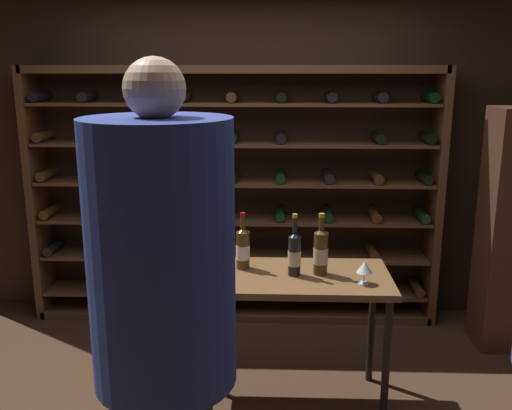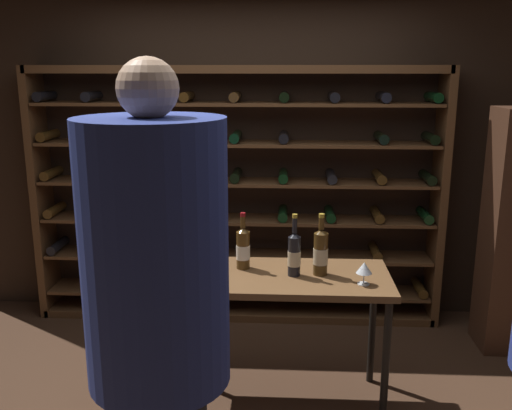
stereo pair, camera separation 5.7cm
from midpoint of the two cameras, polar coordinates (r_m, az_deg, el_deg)
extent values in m
cube|color=#332319|center=(4.56, -1.02, 6.13)|extent=(4.95, 0.10, 2.79)
cube|color=brown|center=(4.83, -21.79, 0.97)|extent=(0.06, 0.32, 2.03)
cube|color=brown|center=(4.58, 17.54, 0.66)|extent=(0.06, 0.32, 2.03)
cube|color=brown|center=(4.32, -2.82, 13.71)|extent=(3.17, 0.32, 0.06)
cube|color=brown|center=(4.75, -2.53, -10.79)|extent=(3.17, 0.32, 0.06)
cube|color=brown|center=(4.67, -2.56, -8.70)|extent=(3.09, 0.32, 0.02)
cylinder|color=black|center=(4.87, -15.88, -7.59)|extent=(0.08, 0.30, 0.08)
cylinder|color=#4C3314|center=(4.65, -2.57, -8.08)|extent=(0.08, 0.30, 0.08)
cylinder|color=black|center=(4.64, 2.06, -8.14)|extent=(0.08, 0.30, 0.08)
cylinder|color=#4C3314|center=(4.65, 6.69, -8.16)|extent=(0.08, 0.30, 0.08)
cylinder|color=black|center=(4.70, 11.26, -8.12)|extent=(0.08, 0.30, 0.08)
cylinder|color=#4C3314|center=(4.77, 15.72, -8.04)|extent=(0.08, 0.30, 0.08)
cube|color=brown|center=(4.56, -2.60, -5.16)|extent=(3.09, 0.32, 0.02)
cylinder|color=black|center=(4.90, -20.27, -4.03)|extent=(0.08, 0.30, 0.08)
cylinder|color=#4C3314|center=(4.77, -16.12, -4.18)|extent=(0.08, 0.30, 0.08)
cylinder|color=black|center=(4.67, -11.77, -4.31)|extent=(0.08, 0.30, 0.08)
cylinder|color=black|center=(4.59, -7.25, -4.42)|extent=(0.08, 0.30, 0.08)
cylinder|color=#4C3314|center=(4.59, 11.44, -4.59)|extent=(0.08, 0.30, 0.08)
cube|color=brown|center=(4.47, -2.64, -1.47)|extent=(3.09, 0.32, 0.02)
cylinder|color=#4C3314|center=(4.82, -20.57, -0.57)|extent=(0.08, 0.30, 0.08)
cylinder|color=black|center=(4.51, -7.37, -0.74)|extent=(0.08, 0.30, 0.08)
cylinder|color=black|center=(4.44, 2.13, -0.84)|extent=(0.08, 0.30, 0.08)
cylinder|color=black|center=(4.46, 6.91, -0.88)|extent=(0.08, 0.30, 0.08)
cylinder|color=#4C3314|center=(4.51, 11.63, -0.91)|extent=(0.08, 0.30, 0.08)
cylinder|color=black|center=(4.58, 16.21, -0.94)|extent=(0.08, 0.30, 0.08)
cube|color=brown|center=(4.40, -2.69, 2.36)|extent=(3.09, 0.32, 0.02)
cylinder|color=#4C3314|center=(4.75, -20.87, 2.99)|extent=(0.08, 0.30, 0.08)
cylinder|color=black|center=(4.62, -16.62, 3.03)|extent=(0.08, 0.30, 0.08)
cylinder|color=black|center=(4.52, -12.15, 3.06)|extent=(0.08, 0.30, 0.08)
cylinder|color=black|center=(4.44, -7.49, 3.07)|extent=(0.08, 0.30, 0.08)
cylinder|color=black|center=(4.39, -2.69, 3.06)|extent=(0.08, 0.30, 0.08)
cylinder|color=black|center=(4.38, 2.17, 3.03)|extent=(0.08, 0.30, 0.08)
cylinder|color=black|center=(4.39, 7.03, 2.97)|extent=(0.08, 0.30, 0.08)
cylinder|color=#4C3314|center=(4.44, 11.81, 2.90)|extent=(0.08, 0.30, 0.08)
cylinder|color=black|center=(4.52, 16.47, 2.80)|extent=(0.08, 0.30, 0.08)
cube|color=brown|center=(4.35, -2.73, 6.29)|extent=(3.09, 0.32, 0.02)
cylinder|color=#4C3314|center=(4.71, -21.19, 6.63)|extent=(0.08, 0.30, 0.08)
cylinder|color=black|center=(4.47, -12.34, 6.90)|extent=(0.08, 0.30, 0.08)
cylinder|color=#4C3314|center=(4.39, -7.61, 6.98)|extent=(0.08, 0.30, 0.08)
cylinder|color=black|center=(4.35, -2.74, 7.01)|extent=(0.08, 0.30, 0.08)
cylinder|color=black|center=(4.33, 2.20, 6.99)|extent=(0.08, 0.30, 0.08)
cylinder|color=black|center=(4.39, 12.01, 6.80)|extent=(0.08, 0.30, 0.08)
cylinder|color=black|center=(4.47, 16.74, 6.64)|extent=(0.08, 0.30, 0.08)
cube|color=brown|center=(4.32, -2.78, 10.30)|extent=(3.09, 0.32, 0.02)
cylinder|color=black|center=(4.69, -21.52, 10.32)|extent=(0.08, 0.30, 0.08)
cylinder|color=black|center=(4.55, -17.16, 10.58)|extent=(0.08, 0.30, 0.08)
cylinder|color=black|center=(4.45, -12.55, 10.80)|extent=(0.08, 0.30, 0.08)
cylinder|color=#4C3314|center=(4.37, -7.74, 10.95)|extent=(0.08, 0.30, 0.08)
cylinder|color=#4C3314|center=(4.32, -2.79, 11.03)|extent=(0.08, 0.30, 0.08)
cylinder|color=black|center=(4.31, 2.24, 11.02)|extent=(0.08, 0.30, 0.08)
cylinder|color=black|center=(4.32, 7.27, 10.93)|extent=(0.08, 0.30, 0.08)
cylinder|color=black|center=(4.37, 12.21, 10.77)|extent=(0.08, 0.30, 0.08)
cylinder|color=black|center=(4.45, 17.01, 10.53)|extent=(0.08, 0.30, 0.08)
cube|color=brown|center=(3.31, 1.28, -7.42)|extent=(1.37, 0.60, 0.04)
cylinder|color=black|center=(3.33, -10.26, -15.37)|extent=(0.04, 0.04, 0.79)
cylinder|color=black|center=(3.31, 12.67, -15.66)|extent=(0.04, 0.04, 0.79)
cylinder|color=black|center=(3.76, -8.63, -11.72)|extent=(0.04, 0.04, 0.79)
cylinder|color=black|center=(3.75, 11.30, -11.94)|extent=(0.04, 0.04, 0.79)
cylinder|color=#2D3D8C|center=(2.00, -10.45, -5.07)|extent=(0.52, 0.52, 0.96)
sphere|color=tan|center=(1.89, -11.22, 11.62)|extent=(0.21, 0.21, 0.21)
cylinder|color=black|center=(3.25, 3.45, -5.24)|extent=(0.07, 0.07, 0.23)
cone|color=black|center=(3.21, 3.48, -3.07)|extent=(0.07, 0.07, 0.03)
cylinder|color=black|center=(3.20, 3.50, -2.08)|extent=(0.03, 0.03, 0.09)
cylinder|color=#B7932D|center=(3.18, 3.51, -1.11)|extent=(0.03, 0.03, 0.02)
cylinder|color=#C6B28C|center=(3.26, 3.44, -5.44)|extent=(0.08, 0.08, 0.09)
cylinder|color=#4C3314|center=(3.36, -1.84, -4.65)|extent=(0.08, 0.08, 0.23)
cone|color=#4C3314|center=(3.32, -1.85, -2.59)|extent=(0.08, 0.08, 0.03)
cylinder|color=#4C3314|center=(3.31, -1.86, -1.77)|extent=(0.03, 0.03, 0.07)
cylinder|color=maroon|center=(3.29, -1.87, -0.99)|extent=(0.03, 0.03, 0.02)
cylinder|color=silver|center=(3.36, -1.84, -4.83)|extent=(0.08, 0.08, 0.09)
cylinder|color=#4C3314|center=(3.28, 6.14, -4.98)|extent=(0.08, 0.08, 0.25)
cone|color=#4C3314|center=(3.24, 6.20, -2.67)|extent=(0.08, 0.08, 0.03)
cylinder|color=#4C3314|center=(3.22, 6.22, -1.85)|extent=(0.03, 0.03, 0.07)
cylinder|color=#B7932D|center=(3.21, 6.24, -1.06)|extent=(0.03, 0.03, 0.02)
cylinder|color=#C6B28C|center=(3.28, 6.13, -5.19)|extent=(0.09, 0.09, 0.10)
cylinder|color=silver|center=(3.21, 10.46, -7.87)|extent=(0.07, 0.07, 0.00)
cylinder|color=silver|center=(3.20, 10.49, -7.32)|extent=(0.01, 0.01, 0.06)
cone|color=silver|center=(3.18, 10.54, -6.26)|extent=(0.09, 0.09, 0.06)
cylinder|color=#590A14|center=(3.18, 10.53, -6.50)|extent=(0.05, 0.05, 0.02)
camera|label=1|loc=(0.03, -90.50, -0.12)|focal=39.08mm
camera|label=2|loc=(0.03, 89.50, 0.12)|focal=39.08mm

